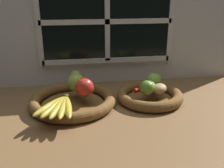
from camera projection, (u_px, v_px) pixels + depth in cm
name	position (u px, v px, depth cm)	size (l,w,h in cm)	color
ground_plane	(117.00, 108.00, 102.25)	(140.00, 90.00, 3.00)	brown
back_wall	(107.00, 28.00, 119.59)	(140.00, 4.60, 55.00)	silver
fruit_bowl_left	(73.00, 101.00, 100.71)	(35.49, 35.49, 4.45)	brown
fruit_bowl_right	(149.00, 96.00, 105.60)	(28.55, 28.55, 4.45)	brown
apple_red_right	(85.00, 87.00, 98.02)	(7.44, 7.44, 7.44)	red
apple_green_back	(77.00, 83.00, 102.80)	(7.78, 7.78, 7.78)	#8CAD3D
pear_brown	(76.00, 80.00, 104.97)	(5.94, 5.28, 8.38)	olive
banana_bunch_front	(59.00, 106.00, 86.84)	(14.47, 19.22, 2.80)	gold
potato_small	(160.00, 88.00, 101.64)	(6.89, 5.70, 4.01)	tan
potato_large	(150.00, 86.00, 104.01)	(7.16, 4.59, 4.36)	tan
lime_near	(147.00, 88.00, 99.84)	(6.00, 6.00, 6.00)	olive
lime_far	(154.00, 80.00, 107.60)	(6.50, 6.50, 6.50)	#7AAD3D
chili_pepper	(146.00, 89.00, 104.05)	(2.18, 2.18, 10.74)	red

